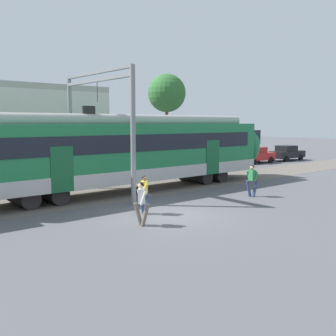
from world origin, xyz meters
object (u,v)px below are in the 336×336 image
object	(u,v)px
pedestrian_yellow	(144,192)
parked_car_blue	(223,159)
pedestrian_white	(142,200)
pedestrian_green	(252,178)
parked_car_red	(256,155)
parked_car_black	(287,153)

from	to	relation	value
pedestrian_yellow	parked_car_blue	xyz separation A→B (m)	(15.54, 9.57, -0.18)
pedestrian_white	pedestrian_green	distance (m)	7.94
pedestrian_green	parked_car_red	distance (m)	17.58
parked_car_black	pedestrian_yellow	bearing A→B (deg)	-159.11
pedestrian_yellow	parked_car_red	xyz separation A→B (m)	(20.74, 10.08, -0.18)
pedestrian_yellow	pedestrian_green	world-z (taller)	same
parked_car_blue	pedestrian_green	bearing A→B (deg)	-131.46
pedestrian_green	parked_car_red	xyz separation A→B (m)	(14.06, 10.54, -0.18)
pedestrian_yellow	pedestrian_white	bearing A→B (deg)	-129.48
parked_car_black	parked_car_blue	bearing A→B (deg)	-179.42
pedestrian_green	parked_car_red	world-z (taller)	pedestrian_green
pedestrian_white	parked_car_blue	distance (m)	20.05
parked_car_red	parked_car_black	size ratio (longest dim) A/B	1.00
pedestrian_white	pedestrian_yellow	world-z (taller)	same
parked_car_red	parked_car_blue	bearing A→B (deg)	-174.39
parked_car_blue	parked_car_red	bearing A→B (deg)	5.61
parked_car_blue	parked_car_red	distance (m)	5.22
pedestrian_white	parked_car_blue	size ratio (longest dim) A/B	0.41
pedestrian_green	parked_car_red	bearing A→B (deg)	36.86
pedestrian_white	pedestrian_green	xyz separation A→B (m)	(7.88, 1.00, 0.00)
parked_car_blue	parked_car_black	bearing A→B (deg)	0.58
parked_car_red	pedestrian_white	bearing A→B (deg)	-152.26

